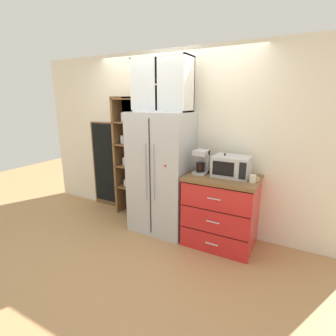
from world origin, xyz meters
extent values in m
plane|color=tan|center=(0.00, 0.00, 0.00)|extent=(10.68, 10.68, 0.00)
cube|color=silver|center=(0.00, 0.40, 1.27)|extent=(4.98, 0.10, 2.55)
cube|color=#B7BABF|center=(0.00, 0.04, 0.85)|extent=(0.83, 0.63, 1.71)
cube|color=black|center=(0.00, -0.28, 0.85)|extent=(0.01, 0.01, 1.57)
cylinder|color=#B7BABF|center=(-0.06, -0.29, 0.94)|extent=(0.02, 0.02, 0.77)
cylinder|color=#B7BABF|center=(0.06, -0.29, 0.94)|extent=(0.02, 0.02, 0.77)
cube|color=red|center=(0.23, -0.28, 1.06)|extent=(0.02, 0.01, 0.02)
cube|color=brown|center=(-0.70, 0.37, 0.96)|extent=(0.54, 0.04, 1.91)
cube|color=brown|center=(-0.93, 0.23, 0.96)|extent=(0.04, 0.24, 1.91)
cube|color=brown|center=(-0.47, 0.23, 0.96)|extent=(0.04, 0.24, 1.91)
cube|color=brown|center=(-0.70, 0.23, 0.46)|extent=(0.48, 0.24, 0.02)
cylinder|color=silver|center=(-0.80, 0.23, 0.52)|extent=(0.08, 0.08, 0.10)
cylinder|color=brown|center=(-0.80, 0.23, 0.51)|extent=(0.07, 0.07, 0.07)
cylinder|color=#B2B2B7|center=(-0.80, 0.23, 0.58)|extent=(0.08, 0.08, 0.01)
cylinder|color=silver|center=(-0.61, 0.24, 0.52)|extent=(0.07, 0.07, 0.09)
cylinder|color=#B77A38|center=(-0.61, 0.24, 0.51)|extent=(0.06, 0.06, 0.06)
cylinder|color=#B2B2B7|center=(-0.61, 0.24, 0.57)|extent=(0.07, 0.07, 0.01)
cube|color=brown|center=(-0.70, 0.23, 0.82)|extent=(0.48, 0.24, 0.02)
cylinder|color=silver|center=(-0.81, 0.23, 0.89)|extent=(0.07, 0.07, 0.12)
cylinder|color=#382316|center=(-0.81, 0.23, 0.87)|extent=(0.06, 0.06, 0.08)
cylinder|color=#B2B2B7|center=(-0.81, 0.23, 0.95)|extent=(0.06, 0.06, 0.01)
cylinder|color=silver|center=(-0.60, 0.25, 0.87)|extent=(0.07, 0.07, 0.09)
cylinder|color=#CCB78C|center=(-0.60, 0.25, 0.86)|extent=(0.06, 0.06, 0.06)
cylinder|color=#B2B2B7|center=(-0.60, 0.25, 0.92)|extent=(0.07, 0.07, 0.01)
cube|color=brown|center=(-0.70, 0.23, 1.17)|extent=(0.48, 0.24, 0.02)
cylinder|color=silver|center=(-0.84, 0.23, 1.24)|extent=(0.07, 0.07, 0.12)
cylinder|color=white|center=(-0.84, 0.23, 1.22)|extent=(0.06, 0.06, 0.08)
cylinder|color=#B2B2B7|center=(-0.84, 0.23, 1.31)|extent=(0.07, 0.07, 0.01)
cylinder|color=silver|center=(-0.71, 0.22, 1.23)|extent=(0.07, 0.07, 0.11)
cylinder|color=beige|center=(-0.71, 0.22, 1.22)|extent=(0.06, 0.06, 0.08)
cylinder|color=#B2B2B7|center=(-0.71, 0.22, 1.30)|extent=(0.06, 0.06, 0.01)
cylinder|color=silver|center=(-0.57, 0.24, 1.22)|extent=(0.08, 0.08, 0.09)
cylinder|color=#E0C67F|center=(-0.57, 0.24, 1.21)|extent=(0.07, 0.07, 0.06)
cylinder|color=#B2B2B7|center=(-0.57, 0.24, 1.28)|extent=(0.08, 0.08, 0.01)
cube|color=brown|center=(-0.70, 0.23, 1.52)|extent=(0.48, 0.24, 0.02)
cylinder|color=silver|center=(-0.80, 0.21, 1.60)|extent=(0.06, 0.06, 0.13)
cylinder|color=#2D2D2D|center=(-0.80, 0.21, 1.58)|extent=(0.05, 0.05, 0.09)
cylinder|color=#B2B2B7|center=(-0.80, 0.21, 1.67)|extent=(0.06, 0.06, 0.01)
cylinder|color=silver|center=(-0.61, 0.22, 1.59)|extent=(0.07, 0.07, 0.11)
cylinder|color=white|center=(-0.61, 0.22, 1.57)|extent=(0.06, 0.06, 0.07)
cylinder|color=#B2B2B7|center=(-0.61, 0.22, 1.65)|extent=(0.07, 0.07, 0.01)
cube|color=brown|center=(-0.70, 0.23, 1.87)|extent=(0.48, 0.24, 0.02)
cube|color=red|center=(0.89, 0.04, 0.44)|extent=(0.87, 0.63, 0.89)
cube|color=brown|center=(0.89, 0.04, 0.91)|extent=(0.90, 0.66, 0.04)
cube|color=black|center=(0.89, -0.28, 0.28)|extent=(0.85, 0.00, 0.01)
cube|color=silver|center=(0.89, -0.29, 0.15)|extent=(0.16, 0.01, 0.01)
cube|color=black|center=(0.89, -0.28, 0.58)|extent=(0.85, 0.00, 0.01)
cube|color=silver|center=(0.89, -0.29, 0.44)|extent=(0.16, 0.01, 0.01)
cube|color=black|center=(0.89, -0.28, 0.88)|extent=(0.85, 0.00, 0.01)
cube|color=silver|center=(0.89, -0.29, 0.74)|extent=(0.16, 0.01, 0.01)
cube|color=#B7BABF|center=(0.97, 0.09, 1.06)|extent=(0.44, 0.32, 0.26)
cube|color=black|center=(0.91, -0.08, 1.06)|extent=(0.26, 0.01, 0.17)
cube|color=black|center=(1.14, -0.08, 1.06)|extent=(0.08, 0.01, 0.20)
cube|color=#B7B7BC|center=(0.59, 0.02, 0.94)|extent=(0.17, 0.20, 0.03)
cube|color=#B7B7BC|center=(0.59, 0.09, 1.08)|extent=(0.17, 0.06, 0.30)
cube|color=#B7B7BC|center=(0.59, 0.02, 1.21)|extent=(0.17, 0.20, 0.06)
cylinder|color=black|center=(0.59, 0.01, 1.02)|extent=(0.11, 0.11, 0.12)
cylinder|color=silver|center=(1.26, -0.04, 0.98)|extent=(0.07, 0.07, 0.09)
torus|color=silver|center=(1.31, -0.04, 0.98)|extent=(0.05, 0.01, 0.05)
cylinder|color=brown|center=(0.89, 0.07, 1.03)|extent=(0.06, 0.06, 0.21)
cone|color=brown|center=(0.89, 0.07, 1.14)|extent=(0.06, 0.06, 0.04)
cylinder|color=brown|center=(0.89, 0.07, 1.17)|extent=(0.02, 0.02, 0.07)
cylinder|color=black|center=(0.89, 0.07, 1.21)|extent=(0.02, 0.02, 0.01)
cube|color=silver|center=(0.00, 0.21, 2.05)|extent=(0.79, 0.02, 0.69)
cube|color=silver|center=(0.00, 0.06, 2.38)|extent=(0.79, 0.32, 0.02)
cube|color=silver|center=(0.00, 0.06, 1.72)|extent=(0.79, 0.32, 0.02)
cube|color=silver|center=(-0.39, 0.06, 2.05)|extent=(0.02, 0.32, 0.69)
cube|color=silver|center=(0.39, 0.06, 2.05)|extent=(0.02, 0.32, 0.69)
cube|color=silver|center=(0.00, 0.06, 2.05)|extent=(0.76, 0.30, 0.02)
cube|color=silver|center=(-0.20, -0.10, 2.05)|extent=(0.36, 0.01, 0.65)
cube|color=silver|center=(0.20, -0.10, 2.05)|extent=(0.36, 0.01, 0.65)
cylinder|color=silver|center=(-0.28, 0.06, 1.73)|extent=(0.05, 0.05, 0.00)
cylinder|color=silver|center=(-0.28, 0.06, 1.76)|extent=(0.01, 0.01, 0.07)
cone|color=silver|center=(-0.28, 0.06, 1.82)|extent=(0.06, 0.06, 0.05)
cylinder|color=silver|center=(0.28, 0.06, 1.73)|extent=(0.05, 0.05, 0.00)
cylinder|color=silver|center=(0.28, 0.06, 1.76)|extent=(0.01, 0.01, 0.07)
cone|color=silver|center=(0.28, 0.06, 1.82)|extent=(0.06, 0.06, 0.05)
cylinder|color=white|center=(-0.24, 0.06, 2.09)|extent=(0.06, 0.06, 0.07)
cylinder|color=white|center=(0.00, 0.06, 2.09)|extent=(0.06, 0.06, 0.07)
cylinder|color=white|center=(0.24, 0.06, 2.09)|extent=(0.06, 0.06, 0.07)
cube|color=brown|center=(-1.29, 0.33, 0.75)|extent=(0.60, 0.04, 1.49)
cube|color=black|center=(-1.29, 0.31, 0.78)|extent=(0.54, 0.01, 1.39)
camera|label=1|loc=(1.73, -2.97, 1.85)|focal=27.09mm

